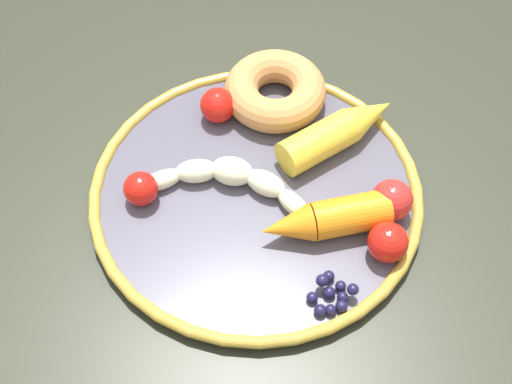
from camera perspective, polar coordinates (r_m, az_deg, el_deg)
The scene contains 11 objects.
dining_table at distance 0.86m, azimuth 0.52°, elevation -1.78°, with size 1.06×0.86×0.77m.
plate at distance 0.75m, azimuth 0.00°, elevation -0.13°, with size 0.34×0.34×0.02m.
banana at distance 0.74m, azimuth -2.02°, elevation 1.00°, with size 0.10×0.17×0.03m.
carrot_orange at distance 0.71m, azimuth 5.44°, elevation -2.15°, with size 0.04×0.13×0.04m.
carrot_yellow at distance 0.78m, azimuth 6.49°, elevation 4.74°, with size 0.09×0.14×0.04m.
donut at distance 0.81m, azimuth 1.50°, elevation 7.89°, with size 0.11×0.11×0.04m, color #C0844A.
blueberry_pile at distance 0.68m, azimuth 5.90°, elevation -7.94°, with size 0.04×0.05×0.02m.
tomato_near at distance 0.74m, azimuth -8.97°, elevation 0.26°, with size 0.04×0.04×0.04m, color red.
tomato_mid at distance 0.80m, azimuth -2.99°, elevation 6.76°, with size 0.04×0.04×0.04m, color red.
tomato_far at distance 0.70m, azimuth 10.23°, elevation -3.87°, with size 0.04×0.04×0.04m, color red.
tomato_extra at distance 0.73m, azimuth 10.52°, elevation -0.63°, with size 0.04×0.04×0.04m, color red.
Camera 1 is at (-0.46, 0.11, 1.40)m, focal length 51.40 mm.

